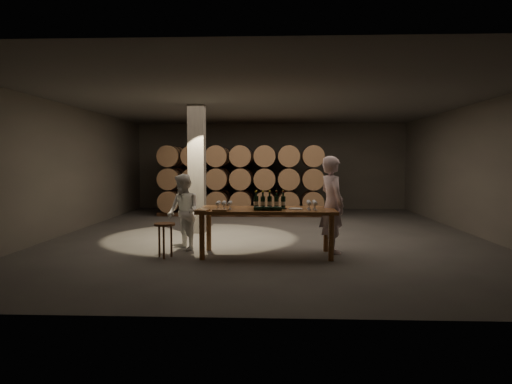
{
  "coord_description": "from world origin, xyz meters",
  "views": [
    {
      "loc": [
        0.16,
        -11.16,
        1.83
      ],
      "look_at": [
        -0.28,
        -0.78,
        1.1
      ],
      "focal_mm": 32.0,
      "sensor_mm": 36.0,
      "label": 1
    }
  ],
  "objects_px": {
    "plate": "(296,209)",
    "notebook_near": "(221,210)",
    "bottle_cluster": "(270,202)",
    "person_man": "(332,205)",
    "tasting_table": "(267,214)",
    "person_woman": "(183,212)",
    "stool": "(165,229)"
  },
  "relations": [
    {
      "from": "plate",
      "to": "notebook_near",
      "type": "xyz_separation_m",
      "value": [
        -1.39,
        -0.36,
        0.01
      ]
    },
    {
      "from": "bottle_cluster",
      "to": "person_man",
      "type": "height_order",
      "value": "person_man"
    },
    {
      "from": "tasting_table",
      "to": "person_woman",
      "type": "xyz_separation_m",
      "value": [
        -1.7,
        0.46,
        -0.02
      ]
    },
    {
      "from": "plate",
      "to": "tasting_table",
      "type": "bearing_deg",
      "value": 176.2
    },
    {
      "from": "tasting_table",
      "to": "bottle_cluster",
      "type": "distance_m",
      "value": 0.24
    },
    {
      "from": "bottle_cluster",
      "to": "notebook_near",
      "type": "relative_size",
      "value": 2.25
    },
    {
      "from": "notebook_near",
      "to": "person_woman",
      "type": "relative_size",
      "value": 0.17
    },
    {
      "from": "plate",
      "to": "bottle_cluster",
      "type": "bearing_deg",
      "value": 170.8
    },
    {
      "from": "plate",
      "to": "notebook_near",
      "type": "height_order",
      "value": "notebook_near"
    },
    {
      "from": "stool",
      "to": "person_woman",
      "type": "xyz_separation_m",
      "value": [
        0.2,
        0.75,
        0.24
      ]
    },
    {
      "from": "tasting_table",
      "to": "bottle_cluster",
      "type": "height_order",
      "value": "bottle_cluster"
    },
    {
      "from": "tasting_table",
      "to": "person_woman",
      "type": "bearing_deg",
      "value": 164.76
    },
    {
      "from": "plate",
      "to": "stool",
      "type": "height_order",
      "value": "plate"
    },
    {
      "from": "stool",
      "to": "person_man",
      "type": "xyz_separation_m",
      "value": [
        3.19,
        0.61,
        0.42
      ]
    },
    {
      "from": "tasting_table",
      "to": "bottle_cluster",
      "type": "bearing_deg",
      "value": 38.55
    },
    {
      "from": "plate",
      "to": "notebook_near",
      "type": "distance_m",
      "value": 1.43
    },
    {
      "from": "tasting_table",
      "to": "person_man",
      "type": "bearing_deg",
      "value": 14.29
    },
    {
      "from": "person_woman",
      "to": "bottle_cluster",
      "type": "bearing_deg",
      "value": 38.84
    },
    {
      "from": "tasting_table",
      "to": "notebook_near",
      "type": "relative_size",
      "value": 9.66
    },
    {
      "from": "notebook_near",
      "to": "person_woman",
      "type": "bearing_deg",
      "value": 141.48
    },
    {
      "from": "plate",
      "to": "person_woman",
      "type": "relative_size",
      "value": 0.17
    },
    {
      "from": "notebook_near",
      "to": "person_woman",
      "type": "height_order",
      "value": "person_woman"
    },
    {
      "from": "tasting_table",
      "to": "stool",
      "type": "bearing_deg",
      "value": -171.55
    },
    {
      "from": "tasting_table",
      "to": "person_woman",
      "type": "distance_m",
      "value": 1.76
    },
    {
      "from": "bottle_cluster",
      "to": "plate",
      "type": "height_order",
      "value": "bottle_cluster"
    },
    {
      "from": "plate",
      "to": "notebook_near",
      "type": "bearing_deg",
      "value": -165.25
    },
    {
      "from": "tasting_table",
      "to": "plate",
      "type": "bearing_deg",
      "value": -3.8
    },
    {
      "from": "notebook_near",
      "to": "stool",
      "type": "distance_m",
      "value": 1.14
    },
    {
      "from": "plate",
      "to": "stool",
      "type": "bearing_deg",
      "value": -174.26
    },
    {
      "from": "bottle_cluster",
      "to": "person_man",
      "type": "xyz_separation_m",
      "value": [
        1.22,
        0.28,
        -0.07
      ]
    },
    {
      "from": "person_man",
      "to": "person_woman",
      "type": "relative_size",
      "value": 1.23
    },
    {
      "from": "tasting_table",
      "to": "stool",
      "type": "height_order",
      "value": "tasting_table"
    }
  ]
}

